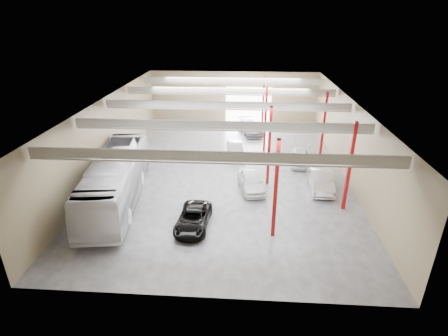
# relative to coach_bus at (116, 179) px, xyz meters

# --- Properties ---
(depot_shell) EXTENTS (22.12, 32.12, 7.06)m
(depot_shell) POSITION_rel_coach_bus_xyz_m (8.52, 6.33, 3.06)
(depot_shell) COLOR #46454A
(depot_shell) RESTS_ON ground
(coach_bus) EXTENTS (5.01, 14.05, 3.83)m
(coach_bus) POSITION_rel_coach_bus_xyz_m (0.00, 0.00, 0.00)
(coach_bus) COLOR silver
(coach_bus) RESTS_ON ground
(black_sedan) EXTENTS (2.39, 4.78, 1.30)m
(black_sedan) POSITION_rel_coach_bus_xyz_m (6.63, -3.42, -1.26)
(black_sedan) COLOR black
(black_sedan) RESTS_ON ground
(car_row_a) EXTENTS (2.71, 4.84, 1.56)m
(car_row_a) POSITION_rel_coach_bus_xyz_m (10.72, 2.56, -1.14)
(car_row_a) COLOR white
(car_row_a) RESTS_ON ground
(car_row_b) EXTENTS (2.18, 4.33, 1.36)m
(car_row_b) POSITION_rel_coach_bus_xyz_m (9.08, 10.35, -1.23)
(car_row_b) COLOR #B2B2B7
(car_row_b) RESTS_ON ground
(car_row_c) EXTENTS (3.56, 5.75, 1.56)m
(car_row_c) POSITION_rel_coach_bus_xyz_m (10.67, 17.85, -1.14)
(car_row_c) COLOR slate
(car_row_c) RESTS_ON ground
(car_right_near) EXTENTS (1.95, 5.14, 1.67)m
(car_right_near) POSITION_rel_coach_bus_xyz_m (16.69, 3.16, -1.08)
(car_right_near) COLOR silver
(car_right_near) RESTS_ON ground
(car_right_far) EXTENTS (2.18, 4.42, 1.45)m
(car_right_far) POSITION_rel_coach_bus_xyz_m (15.61, 8.36, -1.19)
(car_right_far) COLOR white
(car_right_far) RESTS_ON ground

